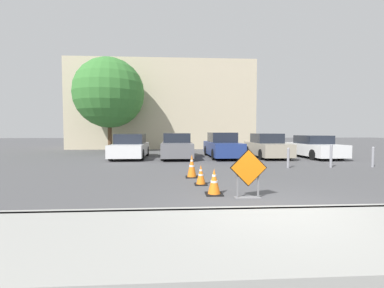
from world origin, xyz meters
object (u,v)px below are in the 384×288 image
Objects in this scene: traffic_cone_third at (192,166)px; parked_car_third at (222,146)px; road_closed_sign at (248,173)px; traffic_cone_nearest at (214,182)px; traffic_cone_second at (201,175)px; parked_car_nearest at (130,147)px; parked_car_second at (177,146)px; bollard_third at (373,156)px; bollard_nearest at (288,157)px; parked_car_fourth at (267,146)px; bollard_second at (331,155)px; parked_car_fifth at (314,147)px.

parked_car_third is (2.31, 6.83, 0.31)m from traffic_cone_third.
road_closed_sign is at bearing 81.58° from parked_car_third.
traffic_cone_second is (-0.23, 1.24, -0.03)m from traffic_cone_nearest.
traffic_cone_second is 8.86m from parked_car_nearest.
parked_car_second reaches higher than bollard_third.
bollard_nearest is at bearing 48.77° from traffic_cone_nearest.
traffic_cone_third is 8.52m from parked_car_fourth.
parked_car_nearest is at bearing 113.84° from traffic_cone_second.
road_closed_sign is at bearing -136.16° from bollard_second.
road_closed_sign reaches higher than traffic_cone_third.
parked_car_fourth is 4.77m from bollard_nearest.
bollard_second is (6.00, 4.58, 0.23)m from traffic_cone_nearest.
parked_car_fifth reaches higher than traffic_cone_second.
bollard_third reaches higher than traffic_cone_second.
parked_car_fourth is 4.88m from bollard_second.
bollard_nearest is (-3.55, -4.33, -0.16)m from parked_car_fifth.
bollard_third is at bearing 157.57° from parked_car_nearest.
bollard_second is at bearing 144.71° from parked_car_second.
parked_car_fifth is at bearing 44.53° from traffic_cone_second.
road_closed_sign is at bearing -122.86° from bollard_nearest.
parked_car_third is at bearing 114.14° from bollard_nearest.
bollard_second is at bearing 17.83° from traffic_cone_third.
parked_car_fifth is 4.68× the size of bollard_third.
bollard_third is at bearing 93.64° from parked_car_fifth.
parked_car_second is at bearing 100.09° from road_closed_sign.
road_closed_sign is 10.49m from parked_car_fourth.
road_closed_sign is 10.79m from parked_car_nearest.
parked_car_fifth is at bearing 38.65° from traffic_cone_third.
parked_car_fifth reaches higher than traffic_cone_nearest.
parked_car_second is at bearing -2.15° from parked_car_third.
parked_car_fifth is (5.69, -0.44, -0.07)m from parked_car_third.
parked_car_fourth is at bearing 52.76° from traffic_cone_third.
parked_car_second is 4.46× the size of bollard_second.
road_closed_sign is 0.27× the size of parked_car_fourth.
parked_car_third reaches higher than bollard_nearest.
parked_car_second is at bearing 95.88° from traffic_cone_nearest.
traffic_cone_second is 8.15m from parked_car_second.
parked_car_second is 2.84m from parked_car_third.
traffic_cone_third is at bearing -162.17° from bollard_second.
bollard_second reaches higher than bollard_third.
parked_car_second is at bearing -4.82° from parked_car_fifth.
traffic_cone_nearest is 11.69m from parked_car_fifth.
bollard_second reaches higher than traffic_cone_second.
traffic_cone_nearest is at bearing 63.47° from parked_car_fourth.
parked_car_second reaches higher than parked_car_nearest.
parked_car_fourth reaches higher than traffic_cone_second.
bollard_third is (7.20, 5.01, -0.14)m from road_closed_sign.
parked_car_nearest reaches higher than traffic_cone_nearest.
parked_car_fourth is (2.84, -0.05, -0.03)m from parked_car_third.
traffic_cone_second is at bearing 58.82° from parked_car_fourth.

